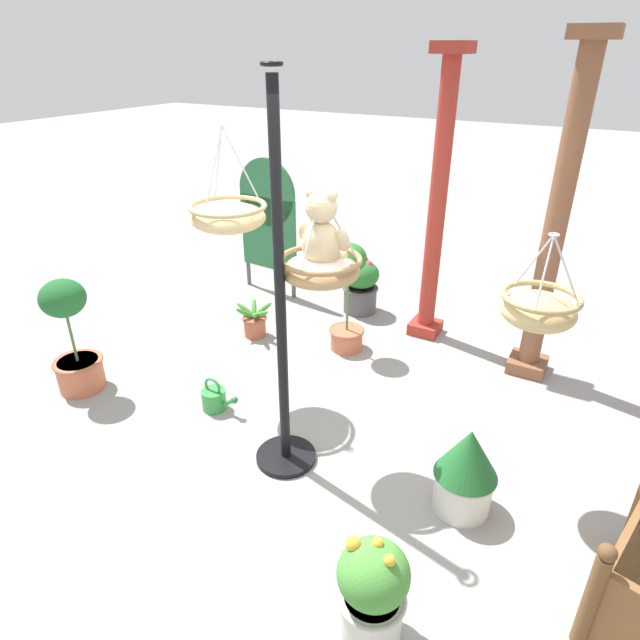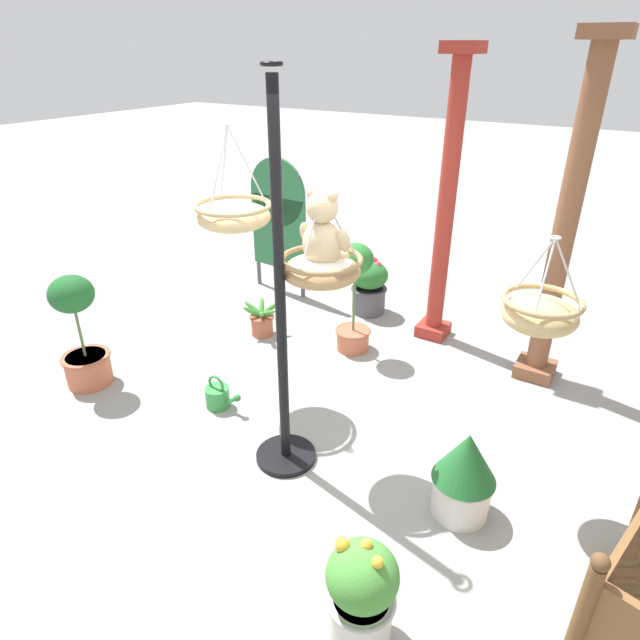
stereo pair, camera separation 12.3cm
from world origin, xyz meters
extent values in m
plane|color=gray|center=(0.00, 0.00, 0.00)|extent=(40.00, 40.00, 0.00)
cylinder|color=black|center=(-0.24, -0.09, 1.30)|extent=(0.07, 0.07, 2.60)
cylinder|color=black|center=(-0.24, -0.09, 0.02)|extent=(0.44, 0.44, 0.04)
torus|color=black|center=(-0.24, -0.09, 2.64)|extent=(0.12, 0.12, 0.02)
ellipsoid|color=#A37F51|center=(-0.09, 0.16, 1.43)|extent=(0.51, 0.51, 0.17)
torus|color=olive|center=(-0.09, 0.16, 1.51)|extent=(0.54, 0.54, 0.04)
ellipsoid|color=silver|center=(-0.09, 0.16, 1.45)|extent=(0.45, 0.45, 0.14)
cylinder|color=#B7B7BC|center=(0.02, 0.22, 1.72)|extent=(0.22, 0.13, 0.43)
cylinder|color=#B7B7BC|center=(-0.19, 0.22, 1.72)|extent=(0.22, 0.13, 0.43)
cylinder|color=#B7B7BC|center=(-0.09, 0.04, 1.72)|extent=(0.01, 0.25, 0.43)
torus|color=#B7B7BC|center=(-0.09, 0.16, 1.93)|extent=(0.06, 0.06, 0.01)
ellipsoid|color=#D1B789|center=(-0.09, 0.17, 1.61)|extent=(0.26, 0.22, 0.30)
sphere|color=#D1B789|center=(-0.09, 0.17, 1.85)|extent=(0.22, 0.22, 0.20)
ellipsoid|color=beige|center=(-0.09, 0.25, 1.83)|extent=(0.10, 0.08, 0.06)
sphere|color=black|center=(-0.09, 0.28, 1.83)|extent=(0.03, 0.03, 0.03)
sphere|color=#D1B789|center=(-0.16, 0.17, 1.93)|extent=(0.07, 0.07, 0.07)
sphere|color=#D1B789|center=(-0.02, 0.17, 1.93)|extent=(0.07, 0.07, 0.07)
ellipsoid|color=#D1B789|center=(-0.22, 0.20, 1.65)|extent=(0.08, 0.15, 0.19)
ellipsoid|color=#D1B789|center=(0.05, 0.20, 1.65)|extent=(0.08, 0.15, 0.19)
ellipsoid|color=#D1B789|center=(-0.16, 0.28, 1.50)|extent=(0.09, 0.18, 0.09)
ellipsoid|color=#D1B789|center=(-0.01, 0.28, 1.50)|extent=(0.09, 0.18, 0.09)
ellipsoid|color=tan|center=(-1.09, 0.51, 1.55)|extent=(0.57, 0.57, 0.20)
torus|color=tan|center=(-1.09, 0.51, 1.64)|extent=(0.59, 0.59, 0.04)
ellipsoid|color=silver|center=(-1.09, 0.51, 1.57)|extent=(0.50, 0.50, 0.16)
cylinder|color=#B7B7BC|center=(-0.97, 0.57, 1.93)|extent=(0.24, 0.15, 0.59)
cylinder|color=#B7B7BC|center=(-1.20, 0.57, 1.93)|extent=(0.24, 0.15, 0.59)
cylinder|color=#B7B7BC|center=(-1.09, 0.38, 1.93)|extent=(0.01, 0.27, 0.59)
torus|color=#B7B7BC|center=(-1.09, 0.51, 2.22)|extent=(0.06, 0.06, 0.01)
ellipsoid|color=tan|center=(1.22, 0.48, 1.32)|extent=(0.44, 0.44, 0.21)
torus|color=tan|center=(1.22, 0.48, 1.41)|extent=(0.46, 0.46, 0.04)
cylinder|color=#B7B7BC|center=(1.30, 0.53, 1.60)|extent=(0.19, 0.12, 0.38)
cylinder|color=#B7B7BC|center=(1.13, 0.53, 1.60)|extent=(0.19, 0.12, 0.38)
cylinder|color=#B7B7BC|center=(1.22, 0.38, 1.60)|extent=(0.01, 0.21, 0.38)
torus|color=#B7B7BC|center=(1.22, 0.48, 1.79)|extent=(0.06, 0.06, 0.01)
cylinder|color=#9E2D23|center=(-0.01, 2.29, 1.33)|extent=(0.17, 0.17, 2.66)
cube|color=#9E2D23|center=(-0.01, 2.29, 0.06)|extent=(0.30, 0.30, 0.12)
cube|color=#9E2D23|center=(-0.01, 2.29, 2.71)|extent=(0.32, 0.32, 0.10)
cylinder|color=brown|center=(1.07, 2.05, 1.38)|extent=(0.18, 0.18, 2.76)
cube|color=brown|center=(1.07, 2.05, 0.06)|extent=(0.33, 0.33, 0.12)
cube|color=brown|center=(1.07, 2.05, 2.81)|extent=(0.35, 0.35, 0.10)
cylinder|color=brown|center=(2.00, 0.28, 0.31)|extent=(0.08, 0.08, 0.61)
cylinder|color=brown|center=(1.81, -0.50, 0.31)|extent=(0.08, 0.08, 0.61)
sphere|color=brown|center=(1.81, -0.50, 0.64)|extent=(0.09, 0.09, 0.09)
cylinder|color=#BC6042|center=(-2.31, -0.19, 0.14)|extent=(0.39, 0.39, 0.28)
torus|color=#A9573B|center=(-2.31, -0.19, 0.27)|extent=(0.42, 0.42, 0.03)
cylinder|color=#382819|center=(-2.31, -0.19, 0.27)|extent=(0.34, 0.34, 0.03)
cylinder|color=#4C6B38|center=(-2.31, -0.19, 0.50)|extent=(0.02, 0.02, 0.45)
ellipsoid|color=#1E5B28|center=(-2.31, -0.19, 0.88)|extent=(0.37, 0.37, 0.32)
cylinder|color=beige|center=(1.02, 0.08, 0.14)|extent=(0.37, 0.37, 0.29)
torus|color=#BCB7AE|center=(1.02, 0.08, 0.28)|extent=(0.40, 0.40, 0.03)
cylinder|color=#382819|center=(1.02, 0.08, 0.27)|extent=(0.32, 0.32, 0.03)
cone|color=#1E5B28|center=(1.02, 0.08, 0.46)|extent=(0.40, 0.40, 0.35)
cylinder|color=#4C4C51|center=(-0.84, 2.42, 0.15)|extent=(0.37, 0.37, 0.30)
torus|color=#444449|center=(-0.84, 2.42, 0.29)|extent=(0.41, 0.41, 0.03)
cylinder|color=#382819|center=(-0.84, 2.42, 0.28)|extent=(0.33, 0.33, 0.03)
ellipsoid|color=#28702D|center=(-0.84, 2.42, 0.45)|extent=(0.41, 0.41, 0.31)
sphere|color=#E0384C|center=(-0.76, 2.44, 0.58)|extent=(0.08, 0.08, 0.08)
sphere|color=#E0384C|center=(-0.83, 2.48, 0.60)|extent=(0.09, 0.09, 0.09)
cylinder|color=beige|center=(0.86, -1.00, 0.14)|extent=(0.32, 0.32, 0.29)
torus|color=#BCB7AE|center=(0.86, -1.00, 0.28)|extent=(0.35, 0.35, 0.03)
cylinder|color=#382819|center=(0.86, -1.00, 0.27)|extent=(0.28, 0.28, 0.03)
ellipsoid|color=#478E38|center=(0.86, -1.00, 0.46)|extent=(0.36, 0.36, 0.34)
sphere|color=gold|center=(0.94, -1.01, 0.62)|extent=(0.06, 0.06, 0.06)
sphere|color=gold|center=(0.85, -0.95, 0.62)|extent=(0.06, 0.06, 0.06)
sphere|color=gold|center=(0.75, -1.00, 0.60)|extent=(0.08, 0.08, 0.08)
cylinder|color=#AD563D|center=(-1.54, 1.35, 0.11)|extent=(0.22, 0.22, 0.21)
torus|color=#9C4E37|center=(-1.54, 1.35, 0.20)|extent=(0.26, 0.26, 0.03)
cylinder|color=#382819|center=(-1.54, 1.35, 0.20)|extent=(0.20, 0.20, 0.03)
ellipsoid|color=#478E38|center=(-1.44, 1.34, 0.28)|extent=(0.23, 0.08, 0.15)
ellipsoid|color=#478E38|center=(-1.49, 1.44, 0.28)|extent=(0.16, 0.21, 0.15)
ellipsoid|color=#478E38|center=(-1.59, 1.43, 0.28)|extent=(0.16, 0.20, 0.17)
ellipsoid|color=#478E38|center=(-1.64, 1.34, 0.28)|extent=(0.23, 0.07, 0.15)
ellipsoid|color=#478E38|center=(-1.60, 1.28, 0.28)|extent=(0.17, 0.20, 0.17)
ellipsoid|color=#478E38|center=(-1.48, 1.28, 0.28)|extent=(0.18, 0.20, 0.15)
cylinder|color=#BC6042|center=(-0.58, 1.58, 0.11)|extent=(0.32, 0.32, 0.21)
torus|color=#A9573B|center=(-0.58, 1.58, 0.20)|extent=(0.35, 0.35, 0.03)
cylinder|color=#382819|center=(-0.58, 1.58, 0.20)|extent=(0.28, 0.28, 0.03)
cylinder|color=#4C6B38|center=(-0.58, 1.58, 0.52)|extent=(0.02, 0.02, 0.61)
ellipsoid|color=#28702D|center=(-0.58, 1.58, 0.96)|extent=(0.34, 0.34, 0.29)
cube|color=#286B3D|center=(-2.05, 2.40, 0.73)|extent=(0.78, 0.10, 0.87)
cylinder|color=#286B3D|center=(-2.05, 2.40, 1.22)|extent=(0.78, 0.10, 0.78)
cylinder|color=#4C4C4C|center=(-2.40, 2.43, 0.15)|extent=(0.05, 0.05, 0.30)
cylinder|color=#4C4C4C|center=(-1.70, 2.37, 0.15)|extent=(0.05, 0.05, 0.30)
cylinder|color=#338C3F|center=(-1.09, 0.14, 0.09)|extent=(0.20, 0.20, 0.18)
cylinder|color=#338C3F|center=(-0.95, 0.14, 0.11)|extent=(0.17, 0.04, 0.14)
sphere|color=#287033|center=(-0.87, 0.14, 0.16)|extent=(0.06, 0.06, 0.06)
torus|color=#338C3F|center=(-1.09, 0.14, 0.22)|extent=(0.16, 0.02, 0.16)
camera|label=1|loc=(1.50, -2.65, 2.73)|focal=30.29mm
camera|label=2|loc=(1.60, -2.59, 2.73)|focal=30.29mm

